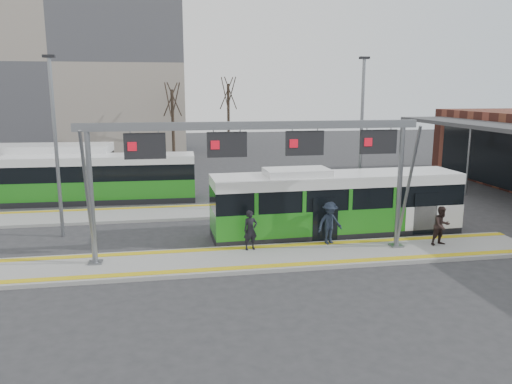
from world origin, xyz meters
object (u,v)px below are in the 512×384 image
(hero_bus, at_px, (336,204))
(passenger_a, at_px, (250,230))
(passenger_b, at_px, (442,226))
(passenger_c, at_px, (330,223))
(gantry, at_px, (258,149))

(hero_bus, bearing_deg, passenger_a, -157.04)
(passenger_b, xyz_separation_m, passenger_c, (-4.53, 0.94, 0.08))
(passenger_a, height_order, passenger_c, passenger_c)
(gantry, height_order, passenger_c, gantry)
(gantry, relative_size, hero_bus, 1.14)
(hero_bus, bearing_deg, passenger_c, -117.37)
(hero_bus, relative_size, passenger_b, 6.90)
(passenger_b, bearing_deg, hero_bus, 131.34)
(passenger_a, bearing_deg, passenger_b, -19.65)
(gantry, bearing_deg, passenger_b, -0.73)
(hero_bus, height_order, passenger_a, hero_bus)
(hero_bus, height_order, passenger_c, hero_bus)
(passenger_c, bearing_deg, passenger_b, -28.66)
(gantry, height_order, passenger_b, gantry)
(passenger_b, bearing_deg, passenger_a, 162.24)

